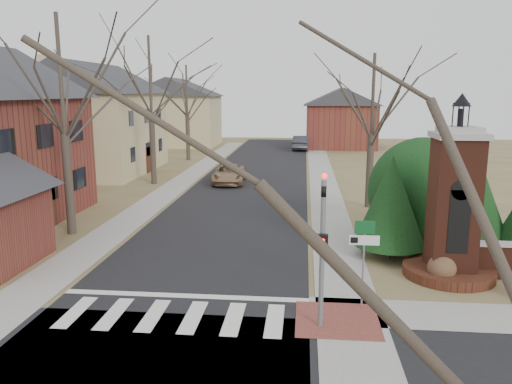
# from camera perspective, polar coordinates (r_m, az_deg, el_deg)

# --- Properties ---
(ground) EXTENTS (120.00, 120.00, 0.00)m
(ground) POSITION_cam_1_polar(r_m,az_deg,el_deg) (14.65, -10.27, -15.17)
(ground) COLOR brown
(ground) RESTS_ON ground
(main_street) EXTENTS (8.00, 70.00, 0.01)m
(main_street) POSITION_cam_1_polar(r_m,az_deg,el_deg) (35.39, -0.65, 0.77)
(main_street) COLOR black
(main_street) RESTS_ON ground
(crosswalk_zone) EXTENTS (8.00, 2.20, 0.02)m
(crosswalk_zone) POSITION_cam_1_polar(r_m,az_deg,el_deg) (15.34, -9.45, -13.83)
(crosswalk_zone) COLOR silver
(crosswalk_zone) RESTS_ON ground
(stop_bar) EXTENTS (8.00, 0.35, 0.02)m
(stop_bar) POSITION_cam_1_polar(r_m,az_deg,el_deg) (16.67, -8.10, -11.68)
(stop_bar) COLOR silver
(stop_bar) RESTS_ON ground
(sidewalk_right_main) EXTENTS (2.00, 60.00, 0.02)m
(sidewalk_right_main) POSITION_cam_1_polar(r_m,az_deg,el_deg) (35.22, 7.79, 0.62)
(sidewalk_right_main) COLOR gray
(sidewalk_right_main) RESTS_ON ground
(sidewalk_left) EXTENTS (2.00, 60.00, 0.02)m
(sidewalk_left) POSITION_cam_1_polar(r_m,az_deg,el_deg) (36.31, -8.84, 0.91)
(sidewalk_left) COLOR gray
(sidewalk_left) RESTS_ON ground
(curb_apron) EXTENTS (2.40, 2.40, 0.02)m
(curb_apron) POSITION_cam_1_polar(r_m,az_deg,el_deg) (15.09, 9.25, -14.26)
(curb_apron) COLOR brown
(curb_apron) RESTS_ON ground
(traffic_signal_pole) EXTENTS (0.28, 0.41, 4.50)m
(traffic_signal_pole) POSITION_cam_1_polar(r_m,az_deg,el_deg) (13.74, 7.61, -5.29)
(traffic_signal_pole) COLOR slate
(traffic_signal_pole) RESTS_ON ground
(sign_post) EXTENTS (0.90, 0.07, 2.75)m
(sign_post) POSITION_cam_1_polar(r_m,az_deg,el_deg) (15.38, 12.22, -6.12)
(sign_post) COLOR slate
(sign_post) RESTS_ON ground
(brick_gate_monument) EXTENTS (3.20, 3.20, 6.47)m
(brick_gate_monument) POSITION_cam_1_polar(r_m,az_deg,el_deg) (18.85, 21.55, -2.75)
(brick_gate_monument) COLOR #4E2216
(brick_gate_monument) RESTS_ON ground
(house_stucco_left) EXTENTS (9.80, 12.80, 9.28)m
(house_stucco_left) POSITION_cam_1_polar(r_m,az_deg,el_deg) (43.23, -18.20, 8.26)
(house_stucco_left) COLOR tan
(house_stucco_left) RESTS_ON ground
(house_distant_left) EXTENTS (10.80, 8.80, 8.53)m
(house_distant_left) POSITION_cam_1_polar(r_m,az_deg,el_deg) (62.64, -9.16, 9.14)
(house_distant_left) COLOR tan
(house_distant_left) RESTS_ON ground
(house_distant_right) EXTENTS (8.80, 8.80, 7.30)m
(house_distant_right) POSITION_cam_1_polar(r_m,az_deg,el_deg) (60.80, 9.63, 8.50)
(house_distant_right) COLOR brown
(house_distant_right) RESTS_ON ground
(evergreen_near) EXTENTS (2.80, 2.80, 4.10)m
(evergreen_near) POSITION_cam_1_polar(r_m,az_deg,el_deg) (20.33, 15.17, -0.98)
(evergreen_near) COLOR #473D33
(evergreen_near) RESTS_ON ground
(evergreen_mid) EXTENTS (3.40, 3.40, 4.70)m
(evergreen_mid) POSITION_cam_1_polar(r_m,az_deg,el_deg) (22.20, 23.12, 0.31)
(evergreen_mid) COLOR #473D33
(evergreen_mid) RESTS_ON ground
(evergreen_mass) EXTENTS (4.80, 4.80, 4.80)m
(evergreen_mass) POSITION_cam_1_polar(r_m,az_deg,el_deg) (23.07, 18.58, 0.52)
(evergreen_mass) COLOR black
(evergreen_mass) RESTS_ON ground
(bare_tree_0) EXTENTS (8.05, 8.05, 11.15)m
(bare_tree_0) POSITION_cam_1_polar(r_m,az_deg,el_deg) (24.15, -21.54, 13.42)
(bare_tree_0) COLOR #473D33
(bare_tree_0) RESTS_ON ground
(bare_tree_1) EXTENTS (8.40, 8.40, 11.64)m
(bare_tree_1) POSITION_cam_1_polar(r_m,az_deg,el_deg) (36.25, -12.07, 13.52)
(bare_tree_1) COLOR #473D33
(bare_tree_1) RESTS_ON ground
(bare_tree_2) EXTENTS (7.35, 7.35, 10.19)m
(bare_tree_2) POSITION_cam_1_polar(r_m,az_deg,el_deg) (48.90, -7.94, 11.85)
(bare_tree_2) COLOR #473D33
(bare_tree_2) RESTS_ON ground
(bare_tree_3) EXTENTS (7.00, 7.00, 9.70)m
(bare_tree_3) POSITION_cam_1_polar(r_m,az_deg,el_deg) (28.83, 13.26, 11.43)
(bare_tree_3) COLOR #473D33
(bare_tree_3) RESTS_ON ground
(pickup_truck) EXTENTS (2.52, 4.92, 1.33)m
(pickup_truck) POSITION_cam_1_polar(r_m,az_deg,el_deg) (36.24, -3.12, 2.06)
(pickup_truck) COLOR #997653
(pickup_truck) RESTS_ON ground
(distant_car) EXTENTS (1.97, 5.03, 1.63)m
(distant_car) POSITION_cam_1_polar(r_m,az_deg,el_deg) (57.59, 5.18, 5.63)
(distant_car) COLOR #393B41
(distant_car) RESTS_ON ground
(dry_shrub_left) EXTENTS (0.98, 0.98, 0.98)m
(dry_shrub_left) POSITION_cam_1_polar(r_m,az_deg,el_deg) (18.67, 20.47, -8.16)
(dry_shrub_left) COLOR brown
(dry_shrub_left) RESTS_ON ground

